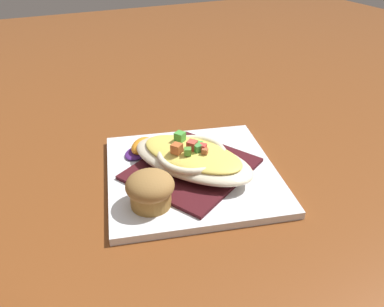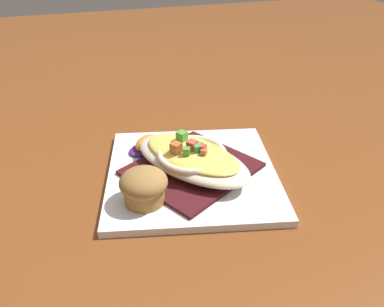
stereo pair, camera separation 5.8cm
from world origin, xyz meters
name	(u,v)px [view 2 (the right image)]	position (x,y,z in m)	size (l,w,h in m)	color
ground_plane	(192,176)	(0.00, 0.00, 0.00)	(2.60, 2.60, 0.00)	brown
square_plate	(192,173)	(0.00, 0.00, 0.01)	(0.26, 0.26, 0.01)	white
folded_napkin	(192,168)	(0.00, 0.00, 0.01)	(0.16, 0.17, 0.01)	#411318
gratin_dish	(192,157)	(0.00, 0.00, 0.04)	(0.22, 0.19, 0.05)	beige
muffin	(144,186)	(0.05, -0.08, 0.04)	(0.07, 0.07, 0.05)	olive
orange_garnish	(145,145)	(-0.08, -0.06, 0.02)	(0.06, 0.07, 0.02)	#461E6B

